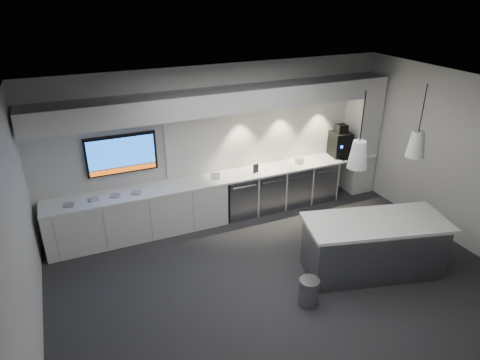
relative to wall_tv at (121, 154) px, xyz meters
name	(u,v)px	position (x,y,z in m)	size (l,w,h in m)	color
floor	(277,277)	(1.90, -2.45, -1.56)	(7.00, 7.00, 0.00)	#28282B
ceiling	(285,94)	(1.90, -2.45, 1.44)	(7.00, 7.00, 0.00)	black
wall_back	(220,142)	(1.90, 0.05, -0.06)	(7.00, 7.00, 0.00)	silver
wall_front	(402,300)	(1.90, -4.95, -0.06)	(7.00, 7.00, 0.00)	silver
wall_left	(19,249)	(-1.60, -2.45, -0.06)	(7.00, 7.00, 0.00)	silver
wall_right	(455,159)	(5.40, -2.45, -0.06)	(7.00, 7.00, 0.00)	silver
back_counter	(227,177)	(1.90, -0.27, -0.68)	(6.80, 0.65, 0.04)	white
left_base_cabinets	(139,215)	(0.15, -0.27, -1.13)	(3.30, 0.63, 0.86)	white
fridge_unit_a	(238,195)	(2.15, -0.27, -1.13)	(0.60, 0.61, 0.85)	gray
fridge_unit_b	(266,190)	(2.78, -0.27, -1.13)	(0.60, 0.61, 0.85)	gray
fridge_unit_c	(293,185)	(3.41, -0.27, -1.13)	(0.60, 0.61, 0.85)	gray
fridge_unit_d	(318,180)	(4.04, -0.27, -1.13)	(0.60, 0.61, 0.85)	gray
backsplash	(275,132)	(3.10, 0.03, -0.01)	(4.60, 0.03, 1.30)	white
soffit	(225,100)	(1.90, -0.25, 0.84)	(6.90, 0.60, 0.40)	white
column	(361,135)	(5.10, -0.25, -0.26)	(0.55, 0.55, 2.60)	white
wall_tv	(121,154)	(0.00, 0.00, 0.00)	(1.25, 0.07, 0.72)	black
island	(373,246)	(3.39, -2.90, -1.08)	(2.41, 1.48, 0.95)	gray
bin	(309,292)	(2.03, -3.17, -1.35)	(0.30, 0.30, 0.42)	gray
coffee_machine	(340,143)	(4.56, -0.25, -0.37)	(0.43, 0.59, 0.70)	black
sign_black	(256,168)	(2.49, -0.35, -0.57)	(0.14, 0.02, 0.18)	black
sign_white	(215,176)	(1.65, -0.33, -0.59)	(0.18, 0.02, 0.14)	white
cup_cluster	(299,161)	(3.53, -0.30, -0.59)	(0.16, 0.16, 0.14)	silver
tray_a	(69,205)	(-1.00, -0.34, -0.65)	(0.16, 0.16, 0.03)	#9A9A9A
tray_b	(94,199)	(-0.60, -0.28, -0.65)	(0.16, 0.16, 0.03)	#9A9A9A
tray_c	(115,195)	(-0.23, -0.29, -0.65)	(0.16, 0.16, 0.03)	#9A9A9A
tray_d	(136,193)	(0.13, -0.33, -0.65)	(0.16, 0.16, 0.03)	#9A9A9A
pendant_left	(358,154)	(2.86, -2.90, 0.59)	(0.28, 0.28, 1.10)	white
pendant_right	(416,144)	(3.93, -2.90, 0.59)	(0.28, 0.28, 1.10)	white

